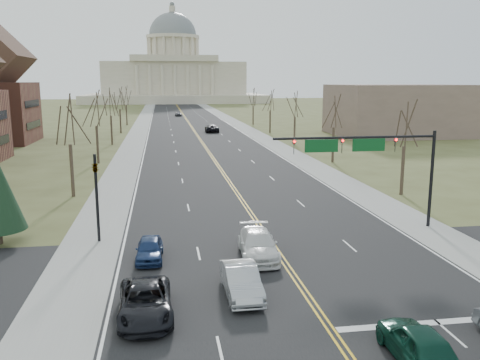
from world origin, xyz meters
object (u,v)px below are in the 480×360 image
object	(u,v)px
car_sb_inner_second	(258,244)
car_far_sb	(178,114)
signal_left	(96,188)
car_nb_inner_lead	(418,344)
car_sb_inner_lead	(241,281)
car_sb_outer_second	(150,249)
car_far_nb	(212,128)
signal_mast	(368,152)
car_sb_outer_lead	(145,302)

from	to	relation	value
car_sb_inner_second	car_far_sb	bearing A→B (deg)	94.36
signal_left	car_nb_inner_lead	size ratio (longest dim) A/B	1.28
car_far_sb	car_nb_inner_lead	bearing A→B (deg)	-93.74
signal_left	car_sb_inner_lead	world-z (taller)	signal_left
car_sb_outer_second	car_sb_inner_lead	bearing A→B (deg)	-50.45
car_far_nb	signal_mast	bearing A→B (deg)	93.94
signal_mast	car_far_sb	bearing A→B (deg)	94.24
signal_left	car_sb_inner_second	xyz separation A→B (m)	(10.10, -4.72, -2.90)
signal_mast	car_sb_outer_second	size ratio (longest dim) A/B	3.05
car_sb_inner_second	car_far_nb	world-z (taller)	car_far_nb
car_sb_outer_lead	car_far_nb	bearing A→B (deg)	80.56
signal_left	car_nb_inner_lead	distance (m)	22.57
signal_mast	car_far_sb	size ratio (longest dim) A/B	2.80
signal_left	car_far_nb	size ratio (longest dim) A/B	1.02
car_sb_inner_lead	car_sb_outer_lead	distance (m)	5.04
signal_left	car_nb_inner_lead	bearing A→B (deg)	-51.53
car_sb_inner_second	car_far_nb	xyz separation A→B (m)	(4.95, 78.57, 0.02)
car_nb_inner_lead	signal_left	bearing A→B (deg)	-49.88
signal_mast	car_sb_outer_second	world-z (taller)	signal_mast
car_far_nb	car_sb_inner_second	bearing A→B (deg)	87.31
car_sb_inner_second	car_far_nb	size ratio (longest dim) A/B	0.94
car_far_nb	car_far_sb	size ratio (longest dim) A/B	1.36
car_sb_outer_lead	car_sb_inner_second	size ratio (longest dim) A/B	0.95
signal_left	car_far_nb	distance (m)	75.42
signal_left	car_sb_inner_lead	xyz separation A→B (m)	(8.18, -10.22, -2.92)
signal_mast	car_sb_inner_lead	world-z (taller)	signal_mast
signal_mast	car_sb_inner_second	size ratio (longest dim) A/B	2.19
car_sb_inner_lead	car_sb_outer_lead	bearing A→B (deg)	-161.03
car_nb_inner_lead	car_sb_outer_second	distance (m)	16.93
car_sb_inner_lead	car_nb_inner_lead	bearing A→B (deg)	-52.65
car_sb_outer_second	car_far_sb	xyz separation A→B (m)	(6.21, 129.07, 0.06)
car_far_nb	signal_left	bearing A→B (deg)	79.40
car_sb_inner_lead	car_sb_inner_second	distance (m)	5.82
car_sb_outer_second	car_far_nb	world-z (taller)	car_far_nb
signal_mast	car_sb_inner_lead	distance (m)	15.65
signal_left	car_nb_inner_lead	world-z (taller)	signal_left
signal_left	car_sb_outer_lead	size ratio (longest dim) A/B	1.14
signal_mast	car_far_nb	size ratio (longest dim) A/B	2.06
car_sb_outer_second	car_sb_inner_second	bearing A→B (deg)	-2.98
signal_mast	signal_left	world-z (taller)	signal_mast
car_sb_inner_lead	car_far_nb	size ratio (longest dim) A/B	0.80
car_sb_outer_second	car_far_sb	size ratio (longest dim) A/B	0.92
car_sb_inner_lead	car_sb_outer_lead	size ratio (longest dim) A/B	0.90
car_nb_inner_lead	car_far_nb	bearing A→B (deg)	-89.05
car_nb_inner_lead	car_sb_outer_lead	size ratio (longest dim) A/B	0.89
car_sb_inner_lead	car_far_sb	size ratio (longest dim) A/B	1.09
car_sb_outer_lead	signal_mast	bearing A→B (deg)	35.83
car_sb_outer_lead	car_sb_outer_second	size ratio (longest dim) A/B	1.33
car_sb_outer_second	car_far_nb	xyz separation A→B (m)	(11.57, 78.04, 0.14)
signal_mast	car_far_nb	xyz separation A→B (m)	(-3.89, 73.85, -4.93)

